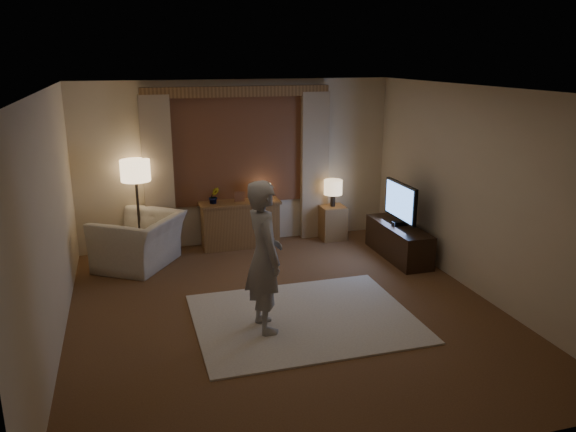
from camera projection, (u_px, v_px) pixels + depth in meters
name	position (u px, v px, depth m)	size (l,w,h in m)	color
room	(275.00, 194.00, 6.80)	(5.04, 5.54, 2.64)	brown
rug	(304.00, 318.00, 6.52)	(2.50, 2.00, 0.02)	beige
sideboard	(240.00, 225.00, 8.91)	(1.20, 0.40, 0.70)	brown
picture_frame	(239.00, 198.00, 8.78)	(0.16, 0.02, 0.20)	brown
plant	(214.00, 196.00, 8.66)	(0.17, 0.13, 0.30)	#999999
table_lamp_sideboard	(264.00, 190.00, 8.86)	(0.22, 0.22, 0.30)	black
floor_lamp	(136.00, 176.00, 8.23)	(0.43, 0.43, 1.48)	black
armchair	(139.00, 241.00, 8.08)	(1.14, 1.00, 0.74)	beige
side_table	(332.00, 222.00, 9.30)	(0.40, 0.40, 0.56)	brown
table_lamp_side	(333.00, 188.00, 9.14)	(0.30, 0.30, 0.44)	black
tv_stand	(398.00, 241.00, 8.46)	(0.45, 1.40, 0.50)	black
tv	(401.00, 202.00, 8.29)	(0.22, 0.90, 0.65)	black
person	(264.00, 257.00, 6.04)	(0.61, 0.40, 1.68)	#99948E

